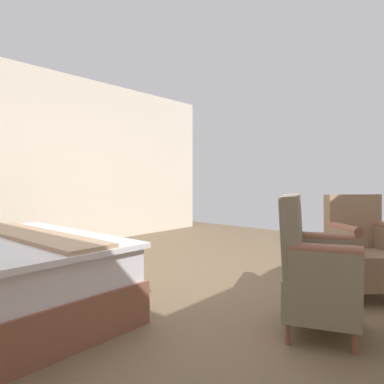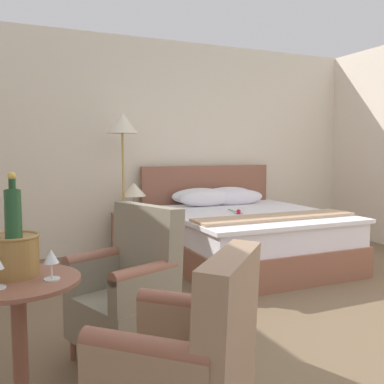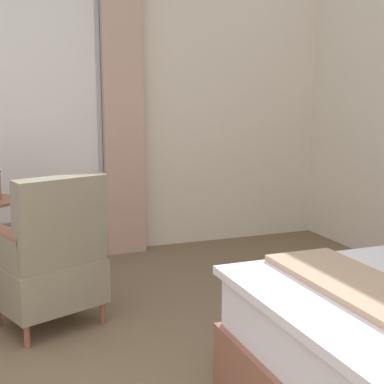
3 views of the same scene
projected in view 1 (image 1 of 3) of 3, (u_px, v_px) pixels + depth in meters
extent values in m
plane|color=brown|center=(199.00, 285.00, 3.49)|extent=(7.80, 7.80, 0.00)
cube|color=silver|center=(56.00, 160.00, 5.35)|extent=(0.12, 6.42, 2.74)
cube|color=tan|center=(33.00, 235.00, 2.77)|extent=(1.78, 0.37, 0.03)
cylinder|color=#8D5743|center=(355.00, 343.00, 2.10)|extent=(0.04, 0.04, 0.14)
cylinder|color=#8D5743|center=(347.00, 313.00, 2.58)|extent=(0.04, 0.04, 0.14)
cylinder|color=#8D5743|center=(287.00, 333.00, 2.24)|extent=(0.04, 0.04, 0.14)
cylinder|color=#8D5743|center=(292.00, 306.00, 2.71)|extent=(0.04, 0.04, 0.14)
cube|color=gray|center=(320.00, 293.00, 2.40)|extent=(0.66, 0.72, 0.28)
cube|color=gray|center=(292.00, 233.00, 2.45)|extent=(0.35, 0.58, 0.55)
cube|color=gray|center=(324.00, 267.00, 2.16)|extent=(0.44, 0.25, 0.21)
cylinder|color=#8D5743|center=(325.00, 251.00, 2.15)|extent=(0.44, 0.25, 0.09)
cube|color=gray|center=(322.00, 252.00, 2.62)|extent=(0.44, 0.25, 0.21)
cylinder|color=#8D5743|center=(323.00, 238.00, 2.61)|extent=(0.44, 0.25, 0.09)
cylinder|color=#8D5743|center=(354.00, 300.00, 2.88)|extent=(0.04, 0.04, 0.12)
cylinder|color=#8D5743|center=(328.00, 284.00, 3.33)|extent=(0.04, 0.04, 0.12)
cylinder|color=#8D5743|center=(373.00, 282.00, 3.38)|extent=(0.04, 0.04, 0.12)
cube|color=#9C7D61|center=(365.00, 268.00, 3.12)|extent=(0.76, 0.76, 0.30)
cube|color=#9C7D61|center=(352.00, 221.00, 3.32)|extent=(0.46, 0.48, 0.52)
cube|color=#9C7D61|center=(343.00, 241.00, 3.07)|extent=(0.41, 0.40, 0.22)
cylinder|color=#8D5743|center=(343.00, 229.00, 3.07)|extent=(0.41, 0.40, 0.09)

